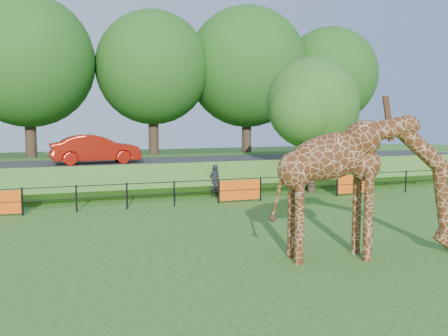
# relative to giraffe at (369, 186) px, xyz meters

# --- Properties ---
(ground) EXTENTS (90.00, 90.00, 0.00)m
(ground) POSITION_rel_giraffe_xyz_m (-3.11, 1.23, -1.93)
(ground) COLOR #306018
(ground) RESTS_ON ground
(giraffe) EXTENTS (5.51, 1.88, 3.87)m
(giraffe) POSITION_rel_giraffe_xyz_m (0.00, 0.00, 0.00)
(giraffe) COLOR #502710
(giraffe) RESTS_ON ground
(perimeter_fence) EXTENTS (28.07, 0.10, 1.10)m
(perimeter_fence) POSITION_rel_giraffe_xyz_m (-3.11, 9.23, -1.38)
(perimeter_fence) COLOR black
(perimeter_fence) RESTS_ON ground
(embankment) EXTENTS (40.00, 9.00, 1.30)m
(embankment) POSITION_rel_giraffe_xyz_m (-3.11, 16.73, -1.28)
(embankment) COLOR #306018
(embankment) RESTS_ON ground
(road) EXTENTS (40.00, 5.00, 0.12)m
(road) POSITION_rel_giraffe_xyz_m (-3.11, 15.23, -0.57)
(road) COLOR #313134
(road) RESTS_ON embankment
(car_red) EXTENTS (4.54, 1.90, 1.46)m
(car_red) POSITION_rel_giraffe_xyz_m (-5.82, 14.85, 0.22)
(car_red) COLOR red
(car_red) RESTS_ON road
(visitor) EXTENTS (0.65, 0.52, 1.54)m
(visitor) POSITION_rel_giraffe_xyz_m (-0.67, 11.10, -1.16)
(visitor) COLOR black
(visitor) RESTS_ON ground
(tree_east) EXTENTS (5.40, 4.71, 6.76)m
(tree_east) POSITION_rel_giraffe_xyz_m (4.49, 10.86, 2.35)
(tree_east) COLOR #342517
(tree_east) RESTS_ON ground
(bg_tree_line) EXTENTS (37.30, 8.80, 11.82)m
(bg_tree_line) POSITION_rel_giraffe_xyz_m (-1.22, 23.23, 5.26)
(bg_tree_line) COLOR #342517
(bg_tree_line) RESTS_ON ground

